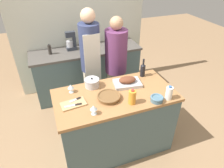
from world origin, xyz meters
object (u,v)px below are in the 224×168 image
at_px(roasting_pan, 127,82).
at_px(knife_paring, 76,99).
at_px(knife_chef, 74,105).
at_px(stand_mixer, 71,42).
at_px(condiment_bottle_tall, 50,50).
at_px(wicker_basket, 109,97).
at_px(mixing_bowl, 157,99).
at_px(wine_glass_right, 94,108).
at_px(stock_pot, 92,83).
at_px(wine_bottle_green, 143,69).
at_px(person_cook_aproned, 91,61).
at_px(cutting_board, 73,104).
at_px(condiment_bottle_short, 111,40).
at_px(condiment_bottle_extra, 85,46).
at_px(wine_glass_left, 71,87).
at_px(person_cook_guest, 116,64).
at_px(juice_jug, 132,97).
at_px(milk_jug, 169,93).

height_order(roasting_pan, knife_paring, roasting_pan).
bearing_deg(knife_chef, roasting_pan, 14.69).
bearing_deg(stand_mixer, condiment_bottle_tall, -170.69).
xyz_separation_m(wicker_basket, stand_mixer, (-0.14, 1.66, 0.10)).
height_order(mixing_bowl, wine_glass_right, wine_glass_right).
distance_m(stock_pot, stand_mixer, 1.33).
xyz_separation_m(mixing_bowl, wine_bottle_green, (0.11, 0.58, 0.07)).
bearing_deg(person_cook_aproned, stand_mixer, 103.95).
distance_m(cutting_board, wine_bottle_green, 1.11).
xyz_separation_m(wine_bottle_green, condiment_bottle_short, (-0.01, 1.27, -0.03)).
bearing_deg(wine_bottle_green, condiment_bottle_extra, 113.78).
relative_size(mixing_bowl, wine_glass_left, 1.37).
height_order(wicker_basket, cutting_board, wicker_basket).
xyz_separation_m(condiment_bottle_tall, person_cook_aproned, (0.55, -0.70, 0.02)).
height_order(condiment_bottle_tall, person_cook_aproned, person_cook_aproned).
distance_m(stand_mixer, person_cook_aproned, 0.78).
distance_m(roasting_pan, mixing_bowl, 0.48).
bearing_deg(knife_chef, condiment_bottle_short, 56.84).
relative_size(wicker_basket, wine_glass_right, 2.39).
bearing_deg(condiment_bottle_short, person_cook_guest, -104.82).
height_order(mixing_bowl, person_cook_aproned, person_cook_aproned).
bearing_deg(condiment_bottle_tall, juice_jug, -66.86).
xyz_separation_m(condiment_bottle_short, condiment_bottle_extra, (-0.52, -0.06, -0.02)).
relative_size(wicker_basket, condiment_bottle_short, 1.41).
relative_size(juice_jug, milk_jug, 1.05).
bearing_deg(juice_jug, wine_glass_right, -176.76).
bearing_deg(mixing_bowl, juice_jug, 166.41).
bearing_deg(condiment_bottle_tall, wine_glass_left, -84.44).
bearing_deg(juice_jug, person_cook_guest, 79.49).
relative_size(wine_bottle_green, condiment_bottle_extra, 1.55).
height_order(roasting_pan, wicker_basket, roasting_pan).
relative_size(wicker_basket, cutting_board, 0.94).
relative_size(juice_jug, knife_chef, 0.95).
height_order(stock_pot, condiment_bottle_tall, condiment_bottle_tall).
height_order(condiment_bottle_short, condiment_bottle_extra, condiment_bottle_short).
relative_size(mixing_bowl, person_cook_guest, 0.09).
bearing_deg(condiment_bottle_extra, wine_glass_right, -101.19).
relative_size(wine_glass_left, condiment_bottle_short, 0.57).
bearing_deg(condiment_bottle_tall, person_cook_aproned, -51.68).
xyz_separation_m(cutting_board, juice_jug, (0.65, -0.21, 0.08)).
bearing_deg(wine_glass_right, wine_glass_left, 107.42).
bearing_deg(wine_glass_right, stock_pot, 76.27).
relative_size(wine_bottle_green, stand_mixer, 0.79).
bearing_deg(condiment_bottle_short, milk_jug, -88.22).
relative_size(wine_glass_left, stand_mixer, 0.34).
height_order(juice_jug, condiment_bottle_short, juice_jug).
height_order(roasting_pan, wine_glass_left, roasting_pan).
height_order(mixing_bowl, wine_bottle_green, wine_bottle_green).
height_order(milk_jug, condiment_bottle_extra, milk_jug).
relative_size(wicker_basket, condiment_bottle_tall, 1.56).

